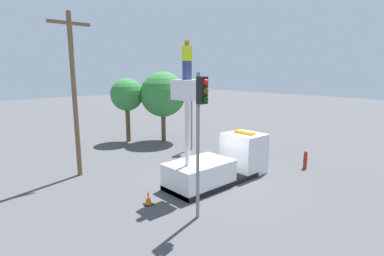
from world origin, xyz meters
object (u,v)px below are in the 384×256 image
bucket_truck (220,162)px  worker (187,60)px  traffic_light_pole (200,118)px  tree_right_bg (163,94)px  traffic_cone_rear (148,198)px  traffic_light_across (193,100)px  utility_pole (74,91)px  tree_left_bg (127,95)px  fire_hydrant (305,160)px

bucket_truck → worker: worker is taller
bucket_truck → traffic_light_pole: size_ratio=1.07×
worker → tree_right_bg: (5.61, 9.41, -2.36)m
bucket_truck → traffic_cone_rear: bearing=179.1°
traffic_light_across → utility_pole: utility_pole is taller
tree_left_bg → utility_pole: bearing=-139.1°
worker → traffic_light_pole: worker is taller
traffic_light_pole → utility_pole: utility_pole is taller
fire_hydrant → traffic_light_across: bearing=104.6°
fire_hydrant → tree_left_bg: 14.51m
bucket_truck → tree_left_bg: bearing=84.5°
bucket_truck → utility_pole: 8.73m
bucket_truck → tree_left_bg: (1.10, 11.41, 2.84)m
traffic_light_pole → tree_left_bg: bearing=70.7°
fire_hydrant → utility_pole: bearing=142.9°
utility_pole → traffic_cone_rear: bearing=-83.1°
worker → utility_pole: 6.76m
tree_right_bg → bucket_truck: bearing=-109.2°
bucket_truck → traffic_cone_rear: size_ratio=9.78×
bucket_truck → worker: 5.75m
traffic_cone_rear → bucket_truck: bearing=-0.9°
fire_hydrant → worker: bearing=164.7°
bucket_truck → tree_left_bg: bucket_truck is taller
traffic_light_pole → traffic_light_across: 10.74m
traffic_light_across → traffic_cone_rear: (-7.81, -5.68, -3.39)m
tree_right_bg → traffic_light_across: bearing=-90.2°
traffic_cone_rear → utility_pole: bearing=96.9°
traffic_light_pole → traffic_cone_rear: 4.55m
tree_left_bg → utility_pole: size_ratio=0.59×
tree_right_bg → tree_left_bg: bearing=137.5°
traffic_light_across → fire_hydrant: 8.69m
traffic_light_across → fire_hydrant: bearing=-75.4°
bucket_truck → traffic_cone_rear: (-4.55, 0.07, -0.73)m
fire_hydrant → tree_right_bg: size_ratio=0.19×
traffic_light_across → tree_right_bg: bearing=89.8°
traffic_cone_rear → utility_pole: utility_pole is taller
tree_left_bg → utility_pole: utility_pole is taller
fire_hydrant → tree_left_bg: (-4.21, 13.49, 3.33)m
traffic_light_pole → traffic_cone_rear: traffic_light_pole is taller
traffic_light_pole → tree_right_bg: tree_right_bg is taller
bucket_truck → traffic_light_pole: (-3.74, -2.37, 3.03)m
traffic_light_pole → traffic_light_across: (7.00, 8.13, -0.36)m
bucket_truck → traffic_light_across: 7.14m
traffic_light_pole → tree_right_bg: bearing=59.2°
fire_hydrant → traffic_cone_rear: 10.09m
fire_hydrant → traffic_light_pole: bearing=-178.2°
bucket_truck → traffic_light_across: (3.27, 5.76, 2.66)m
traffic_cone_rear → tree_left_bg: (5.64, 11.33, 3.57)m
worker → traffic_light_across: (5.59, 5.76, -2.59)m
utility_pole → bucket_truck: bearing=-48.3°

